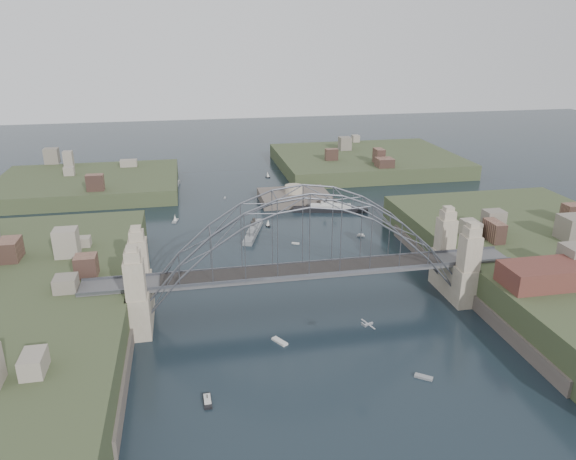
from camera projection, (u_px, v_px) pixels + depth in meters
The scene contains 23 objects.
ground at pixel (305, 308), 106.69m from camera, with size 500.00×500.00×0.00m, color black.
bridge at pixel (306, 251), 102.39m from camera, with size 84.00×13.80×24.60m.
shore_east at pixel (562, 275), 116.19m from camera, with size 50.50×90.00×12.00m.
headland_nw at pixel (89, 190), 184.16m from camera, with size 60.00×45.00×9.00m, color #333E22.
headland_ne at pixel (366, 166), 216.53m from camera, with size 70.00×55.00×9.50m, color #333E22.
fort_island at pixel (294, 203), 173.35m from camera, with size 22.00×16.00×9.40m.
wharf_shed at pixel (556, 274), 98.14m from camera, with size 20.00×8.00×4.00m, color #592D26.
finger_pier at pixel (574, 363), 87.61m from camera, with size 4.00×22.00×1.40m, color #4B4B4E.
naval_cruiser_near at pixel (253, 231), 145.40m from camera, with size 7.81×18.05×5.45m.
naval_cruiser_far at pixel (174, 187), 186.87m from camera, with size 4.44×15.98×5.34m.
ocean_liner at pixel (330, 209), 163.40m from camera, with size 22.87×7.94×5.58m.
aeroplane at pixel (367, 324), 84.30m from camera, with size 1.97×3.45×0.51m.
small_boat_a at pixel (223, 274), 120.67m from camera, with size 2.56×2.65×1.43m.
small_boat_b at pixel (296, 244), 138.53m from camera, with size 2.03×1.40×0.45m.
small_boat_c at pixel (280, 342), 94.78m from camera, with size 2.66×3.39×0.45m.
small_boat_d at pixel (361, 236), 143.60m from camera, with size 2.23×1.41×1.43m.
small_boat_e at pixel (175, 219), 154.78m from camera, with size 1.95×3.89×2.38m.
small_boat_f at pixel (268, 223), 150.72m from camera, with size 1.48×1.71×2.38m.
small_boat_g at pixel (424, 377), 84.99m from camera, with size 2.85×2.47×0.45m.
small_boat_h at pixel (225, 198), 176.35m from camera, with size 0.81×1.80×0.45m.
small_boat_i at pixel (439, 270), 123.29m from camera, with size 2.38×2.23×0.45m.
small_boat_j at pixel (207, 400), 79.45m from camera, with size 1.29×3.60×1.43m.
small_boat_k at pixel (268, 175), 201.37m from camera, with size 1.80×1.47×2.38m.
Camera 1 is at (-21.27, -92.20, 51.80)m, focal length 33.33 mm.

